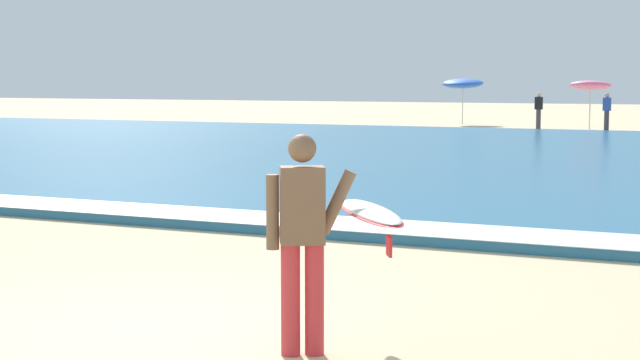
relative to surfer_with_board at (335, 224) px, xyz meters
The scene contains 8 objects.
ground_plane 2.07m from the surfer_with_board, behind, with size 160.00×160.00×0.00m, color beige.
sea 19.11m from the surfer_with_board, 95.40° to the left, with size 120.00×28.00×0.14m, color teal.
surf_foam 5.95m from the surfer_with_board, 107.80° to the left, with size 120.00×1.28×0.01m, color white.
surfer_with_board is the anchor object (origin of this frame).
beach_umbrella_0 40.04m from the surfer_with_board, 105.11° to the left, with size 1.94×1.96×2.23m.
beach_umbrella_1 36.53m from the surfer_with_board, 96.47° to the left, with size 1.73×1.76×2.15m.
beachgoer_near_row_left 35.31m from the surfer_with_board, 95.26° to the left, with size 0.32×0.20×1.58m.
beachgoer_near_row_mid 36.17m from the surfer_with_board, 99.81° to the left, with size 0.32×0.20×1.58m.
Camera 1 is at (4.86, -6.94, 2.15)m, focal length 55.44 mm.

